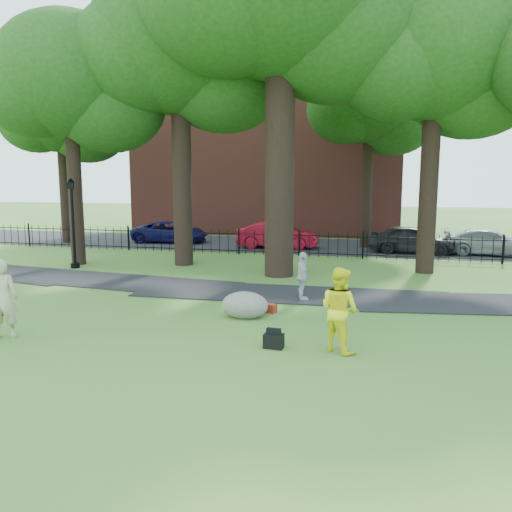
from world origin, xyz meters
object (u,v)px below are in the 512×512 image
(lamppost, at_px, (73,224))
(boulder, at_px, (245,303))
(man, at_px, (339,309))
(red_sedan, at_px, (277,235))
(woman, at_px, (2,299))

(lamppost, bearing_deg, boulder, -56.65)
(man, relative_size, boulder, 1.44)
(boulder, distance_m, red_sedan, 13.68)
(man, bearing_deg, lamppost, -0.06)
(man, xyz_separation_m, lamppost, (-11.50, 7.71, 0.91))
(man, distance_m, lamppost, 13.87)
(woman, bearing_deg, boulder, -171.78)
(man, distance_m, boulder, 3.46)
(boulder, bearing_deg, lamppost, 147.81)
(boulder, relative_size, red_sedan, 0.29)
(lamppost, height_order, red_sedan, lamppost)
(man, height_order, red_sedan, man)
(boulder, relative_size, lamppost, 0.34)
(boulder, bearing_deg, woman, -148.21)
(boulder, bearing_deg, red_sedan, 97.63)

